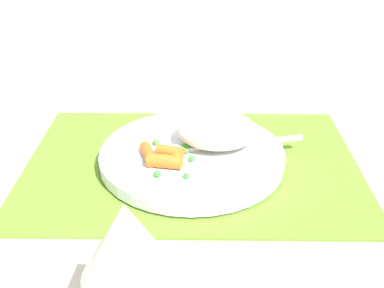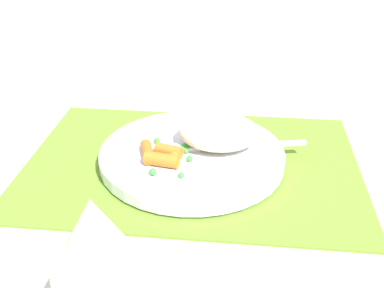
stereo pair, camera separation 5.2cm
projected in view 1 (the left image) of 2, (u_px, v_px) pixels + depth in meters
The scene contains 8 objects.
ground_plane at pixel (192, 165), 0.65m from camera, with size 2.40×2.40×0.00m, color beige.
placemat at pixel (192, 163), 0.65m from camera, with size 0.45×0.31×0.01m, color olive.
plate at pixel (192, 156), 0.64m from camera, with size 0.25×0.25×0.02m, color white.
rice_mound at pixel (217, 130), 0.65m from camera, with size 0.11×0.09×0.04m, color beige.
carrot_portion at pixel (164, 157), 0.61m from camera, with size 0.06×0.06×0.02m.
pea_scatter at pixel (175, 155), 0.62m from camera, with size 0.06×0.09×0.01m.
fork at pixel (221, 146), 0.65m from camera, with size 0.19×0.05×0.01m.
wine_glass at pixel (127, 246), 0.36m from camera, with size 0.08×0.08×0.14m.
Camera 1 is at (-0.01, 0.55, 0.34)m, focal length 44.30 mm.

